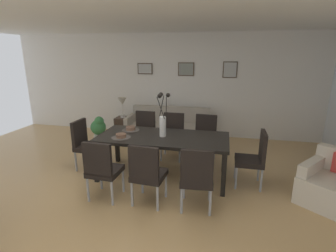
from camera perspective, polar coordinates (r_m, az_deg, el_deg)
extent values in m
plane|color=tan|center=(4.11, -6.79, -14.79)|extent=(9.00, 9.00, 0.00)
cube|color=silver|center=(6.74, 2.01, 9.07)|extent=(9.00, 0.10, 2.60)
cube|color=white|center=(3.96, -6.07, 23.76)|extent=(9.00, 7.20, 0.08)
cube|color=black|center=(4.34, -1.17, -2.60)|extent=(2.20, 1.00, 0.05)
cube|color=black|center=(4.77, 12.44, -6.00)|extent=(0.07, 0.07, 0.69)
cube|color=black|center=(5.18, -11.26, -4.17)|extent=(0.07, 0.07, 0.69)
cube|color=black|center=(3.97, 12.32, -10.62)|extent=(0.07, 0.07, 0.69)
cube|color=black|center=(4.45, -15.78, -7.86)|extent=(0.07, 0.07, 0.69)
cube|color=black|center=(3.94, -13.83, -9.72)|extent=(0.45, 0.45, 0.08)
cube|color=black|center=(3.68, -15.48, -7.24)|extent=(0.42, 0.07, 0.48)
cylinder|color=#9EA0A5|center=(4.11, -9.97, -11.92)|extent=(0.04, 0.04, 0.38)
cylinder|color=#9EA0A5|center=(4.27, -14.72, -11.12)|extent=(0.04, 0.04, 0.38)
cylinder|color=#9EA0A5|center=(3.81, -12.37, -14.41)|extent=(0.04, 0.04, 0.38)
cylinder|color=#9EA0A5|center=(3.98, -17.40, -13.40)|extent=(0.04, 0.04, 0.38)
cube|color=black|center=(5.38, -5.62, -2.33)|extent=(0.46, 0.46, 0.08)
cube|color=black|center=(5.48, -5.01, 0.85)|extent=(0.42, 0.08, 0.48)
cylinder|color=#9EA0A5|center=(5.36, -8.17, -5.11)|extent=(0.04, 0.04, 0.38)
cylinder|color=#9EA0A5|center=(5.23, -4.30, -5.52)|extent=(0.04, 0.04, 0.38)
cylinder|color=#9EA0A5|center=(5.69, -6.70, -3.80)|extent=(0.04, 0.04, 0.38)
cylinder|color=#9EA0A5|center=(5.57, -3.04, -4.15)|extent=(0.04, 0.04, 0.38)
cube|color=black|center=(3.71, -4.22, -10.87)|extent=(0.47, 0.47, 0.08)
cube|color=black|center=(3.44, -5.45, -8.34)|extent=(0.42, 0.09, 0.48)
cylinder|color=#9EA0A5|center=(3.92, -0.46, -13.08)|extent=(0.04, 0.04, 0.38)
cylinder|color=#9EA0A5|center=(4.04, -5.73, -12.26)|extent=(0.04, 0.04, 0.38)
cylinder|color=#9EA0A5|center=(3.61, -2.35, -15.85)|extent=(0.04, 0.04, 0.38)
cylinder|color=#9EA0A5|center=(3.74, -8.04, -14.82)|extent=(0.04, 0.04, 0.38)
cube|color=black|center=(5.20, 0.92, -2.90)|extent=(0.45, 0.45, 0.08)
cube|color=black|center=(5.30, 1.32, 0.41)|extent=(0.42, 0.07, 0.48)
cylinder|color=#9EA0A5|center=(5.14, -1.58, -5.86)|extent=(0.04, 0.04, 0.38)
cylinder|color=#9EA0A5|center=(5.07, 2.63, -6.17)|extent=(0.04, 0.04, 0.38)
cylinder|color=#9EA0A5|center=(5.49, -0.67, -4.43)|extent=(0.04, 0.04, 0.38)
cylinder|color=#9EA0A5|center=(5.42, 3.27, -4.70)|extent=(0.04, 0.04, 0.38)
cube|color=black|center=(3.61, 6.44, -11.76)|extent=(0.47, 0.47, 0.08)
cube|color=black|center=(3.33, 6.47, -9.29)|extent=(0.42, 0.09, 0.48)
cylinder|color=#9EA0A5|center=(3.89, 9.31, -13.59)|extent=(0.04, 0.04, 0.38)
cylinder|color=#9EA0A5|center=(3.89, 3.56, -13.35)|extent=(0.04, 0.04, 0.38)
cylinder|color=#9EA0A5|center=(3.56, 9.40, -16.57)|extent=(0.04, 0.04, 0.38)
cylinder|color=#9EA0A5|center=(3.57, 3.04, -16.29)|extent=(0.04, 0.04, 0.38)
cube|color=black|center=(5.10, 8.04, -3.42)|extent=(0.47, 0.47, 0.08)
cube|color=black|center=(5.21, 8.49, -0.06)|extent=(0.42, 0.09, 0.48)
cylinder|color=#9EA0A5|center=(5.04, 5.45, -6.38)|extent=(0.04, 0.04, 0.38)
cylinder|color=#9EA0A5|center=(4.98, 9.75, -6.80)|extent=(0.04, 0.04, 0.38)
cylinder|color=#9EA0A5|center=(5.39, 6.28, -4.92)|extent=(0.04, 0.04, 0.38)
cylinder|color=#9EA0A5|center=(5.34, 10.30, -5.29)|extent=(0.04, 0.04, 0.38)
cube|color=black|center=(4.97, -17.06, -4.52)|extent=(0.45, 0.45, 0.08)
cube|color=black|center=(4.99, -19.17, -1.48)|extent=(0.07, 0.42, 0.48)
cylinder|color=#9EA0A5|center=(4.81, -16.05, -8.08)|extent=(0.04, 0.04, 0.38)
cylinder|color=#9EA0A5|center=(5.11, -13.92, -6.47)|extent=(0.04, 0.04, 0.38)
cylinder|color=#9EA0A5|center=(5.00, -19.85, -7.47)|extent=(0.04, 0.04, 0.38)
cylinder|color=#9EA0A5|center=(5.29, -17.58, -5.97)|extent=(0.04, 0.04, 0.38)
cube|color=black|center=(4.36, 17.59, -7.46)|extent=(0.44, 0.44, 0.08)
cube|color=black|center=(4.29, 20.41, -4.38)|extent=(0.06, 0.42, 0.48)
cylinder|color=#9EA0A5|center=(4.61, 14.82, -9.05)|extent=(0.04, 0.04, 0.38)
cylinder|color=#9EA0A5|center=(4.27, 14.92, -11.16)|extent=(0.04, 0.04, 0.38)
cylinder|color=#9EA0A5|center=(4.64, 19.56, -9.28)|extent=(0.04, 0.04, 0.38)
cylinder|color=#9EA0A5|center=(4.30, 20.08, -11.38)|extent=(0.04, 0.04, 0.38)
cylinder|color=white|center=(4.29, -1.18, -0.13)|extent=(0.11, 0.11, 0.34)
cylinder|color=black|center=(4.21, -0.39, 4.21)|extent=(0.05, 0.12, 0.37)
sphere|color=black|center=(4.18, 0.02, 6.91)|extent=(0.07, 0.07, 0.07)
cylinder|color=black|center=(4.26, -1.44, 4.35)|extent=(0.08, 0.05, 0.38)
sphere|color=black|center=(4.26, -1.57, 7.07)|extent=(0.07, 0.07, 0.07)
cylinder|color=black|center=(4.16, -1.64, 4.06)|extent=(0.15, 0.06, 0.36)
sphere|color=black|center=(4.10, -1.89, 6.72)|extent=(0.07, 0.07, 0.07)
cylinder|color=#4C4742|center=(4.33, -10.40, -2.53)|extent=(0.32, 0.32, 0.01)
cylinder|color=brown|center=(4.32, -10.42, -2.11)|extent=(0.17, 0.17, 0.06)
cylinder|color=brown|center=(4.32, -10.43, -1.92)|extent=(0.13, 0.13, 0.04)
cylinder|color=#4C4742|center=(4.73, -8.32, -0.88)|extent=(0.32, 0.32, 0.01)
cylinder|color=brown|center=(4.72, -8.34, -0.49)|extent=(0.17, 0.17, 0.06)
cylinder|color=brown|center=(4.71, -8.34, -0.32)|extent=(0.13, 0.13, 0.04)
cube|color=#A89E8E|center=(6.31, 0.00, -1.52)|extent=(1.98, 0.84, 0.42)
cube|color=#A89E8E|center=(6.53, 0.65, 2.71)|extent=(1.98, 0.16, 0.38)
cube|color=#A89E8E|center=(6.10, 8.65, 0.72)|extent=(0.10, 0.84, 0.20)
cube|color=#A89E8E|center=(6.49, -8.13, 1.65)|extent=(0.10, 0.84, 0.20)
cube|color=#3D2D23|center=(6.71, -9.91, -0.26)|extent=(0.36, 0.36, 0.52)
cylinder|color=beige|center=(6.63, -10.03, 2.23)|extent=(0.12, 0.12, 0.08)
cylinder|color=beige|center=(6.59, -10.10, 3.75)|extent=(0.02, 0.02, 0.30)
cone|color=beige|center=(6.55, -10.19, 5.46)|extent=(0.22, 0.22, 0.18)
cube|color=beige|center=(4.42, 33.09, -12.24)|extent=(1.12, 1.12, 0.40)
cube|color=beige|center=(4.37, 29.48, -7.77)|extent=(0.53, 0.62, 0.18)
cube|color=#473828|center=(6.84, -5.14, 12.61)|extent=(0.40, 0.02, 0.28)
cube|color=#B2B2AD|center=(6.83, -5.17, 12.61)|extent=(0.35, 0.01, 0.23)
cube|color=#473828|center=(6.60, 4.05, 12.52)|extent=(0.41, 0.02, 0.33)
cube|color=gray|center=(6.58, 4.03, 12.52)|extent=(0.36, 0.01, 0.28)
cube|color=#473828|center=(6.52, 13.67, 12.09)|extent=(0.35, 0.02, 0.39)
cube|color=#B2B2AD|center=(6.51, 13.67, 12.09)|extent=(0.30, 0.01, 0.34)
cylinder|color=silver|center=(6.41, -15.10, -2.74)|extent=(0.24, 0.24, 0.22)
sphere|color=#387A42|center=(6.33, -15.29, -0.25)|extent=(0.36, 0.36, 0.36)
sphere|color=#387A42|center=(6.24, -15.11, 1.06)|extent=(0.22, 0.22, 0.22)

